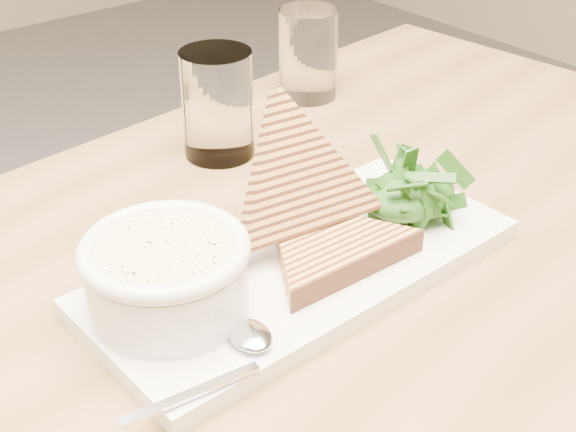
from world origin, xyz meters
TOP-DOWN VIEW (x-y plane):
  - table_top at (0.08, -0.10)m, footprint 1.16×0.84m
  - table_leg_br at (0.58, 0.22)m, footprint 0.06×0.06m
  - platter at (0.02, -0.09)m, footprint 0.39×0.18m
  - soup_bowl at (-0.11, -0.08)m, footprint 0.13×0.13m
  - soup at (-0.11, -0.08)m, footprint 0.11×0.11m
  - bowl_rim at (-0.11, -0.08)m, footprint 0.13×0.13m
  - sandwich_flat at (0.03, -0.11)m, footprint 0.18×0.18m
  - sandwich_lean at (0.04, -0.06)m, footprint 0.19×0.19m
  - salad_base at (0.14, -0.10)m, footprint 0.10×0.08m
  - arugula_pile at (0.14, -0.10)m, footprint 0.11×0.10m
  - spoon_bowl at (-0.09, -0.15)m, footprint 0.04×0.05m
  - spoon_handle at (-0.15, -0.17)m, footprint 0.11×0.02m
  - glass_near at (0.09, 0.14)m, footprint 0.08×0.08m
  - glass_far at (0.28, 0.20)m, footprint 0.07×0.07m

SIDE VIEW (x-z plane):
  - table_leg_br at x=0.58m, z-range 0.00..0.74m
  - table_top at x=0.08m, z-range 0.74..0.78m
  - platter at x=0.02m, z-range 0.78..0.80m
  - spoon_handle at x=-0.15m, z-range 0.80..0.80m
  - spoon_bowl at x=-0.09m, z-range 0.80..0.81m
  - sandwich_flat at x=0.03m, z-range 0.80..0.82m
  - salad_base at x=0.14m, z-range 0.80..0.83m
  - soup_bowl at x=-0.11m, z-range 0.80..0.85m
  - arugula_pile at x=0.14m, z-range 0.80..0.85m
  - glass_far at x=0.28m, z-range 0.78..0.89m
  - glass_near at x=0.09m, z-range 0.78..0.90m
  - sandwich_lean at x=0.04m, z-range 0.75..0.95m
  - soup at x=-0.11m, z-range 0.85..0.86m
  - bowl_rim at x=-0.11m, z-range 0.84..0.86m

